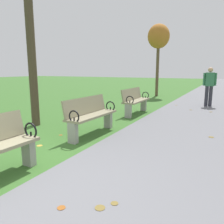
# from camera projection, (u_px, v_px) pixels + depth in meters

# --- Properties ---
(ground_plane) EXTENTS (80.00, 80.00, 0.00)m
(ground_plane) POSITION_uv_depth(u_px,v_px,m) (0.00, 198.00, 2.74)
(ground_plane) COLOR #386628
(paved_walkway) EXTENTS (2.96, 44.00, 0.02)m
(paved_walkway) POSITION_uv_depth(u_px,v_px,m) (216.00, 89.00, 17.75)
(paved_walkway) COLOR slate
(paved_walkway) RESTS_ON ground
(park_bench_2) EXTENTS (0.52, 1.61, 0.90)m
(park_bench_2) POSITION_uv_depth(u_px,v_px,m) (91.00, 115.00, 5.33)
(park_bench_2) COLOR gray
(park_bench_2) RESTS_ON ground
(park_bench_3) EXTENTS (0.47, 1.60, 0.90)m
(park_bench_3) POSITION_uv_depth(u_px,v_px,m) (135.00, 100.00, 7.84)
(park_bench_3) COLOR gray
(park_bench_3) RESTS_ON ground
(tree_2) EXTENTS (1.23, 1.23, 4.09)m
(tree_2) POSITION_uv_depth(u_px,v_px,m) (159.00, 38.00, 12.68)
(tree_2) COLOR brown
(tree_2) RESTS_ON ground
(pedestrian_walking) EXTENTS (0.52, 0.28, 1.62)m
(pedestrian_walking) POSITION_uv_depth(u_px,v_px,m) (209.00, 85.00, 9.31)
(pedestrian_walking) COLOR #2D2D38
(pedestrian_walking) RESTS_ON paved_walkway
(scattered_leaves) EXTENTS (5.07, 10.16, 0.02)m
(scattered_leaves) POSITION_uv_depth(u_px,v_px,m) (125.00, 138.00, 5.10)
(scattered_leaves) COLOR #BC842D
(scattered_leaves) RESTS_ON ground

